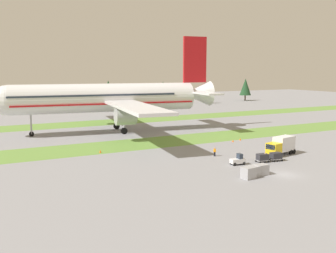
{
  "coord_description": "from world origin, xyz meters",
  "views": [
    {
      "loc": [
        -44.09,
        -44.48,
        16.5
      ],
      "look_at": [
        -4.62,
        31.07,
        4.0
      ],
      "focal_mm": 41.62,
      "sensor_mm": 36.0,
      "label": 1
    }
  ],
  "objects_px": {
    "catering_truck": "(281,145)",
    "uld_container_1": "(248,173)",
    "cargo_dolly_lead": "(262,157)",
    "cargo_dolly_second": "(276,156)",
    "ground_crew_loader": "(265,157)",
    "uld_container_0": "(252,171)",
    "uld_container_2": "(261,170)",
    "taxiway_marker_2": "(240,139)",
    "airliner": "(110,98)",
    "baggage_tug": "(238,160)",
    "ground_crew_marshaller": "(215,151)",
    "taxiway_marker_0": "(233,141)",
    "taxiway_marker_1": "(100,151)"
  },
  "relations": [
    {
      "from": "ground_crew_loader",
      "to": "uld_container_0",
      "type": "bearing_deg",
      "value": 163.0
    },
    {
      "from": "ground_crew_marshaller",
      "to": "taxiway_marker_2",
      "type": "height_order",
      "value": "ground_crew_marshaller"
    },
    {
      "from": "uld_container_2",
      "to": "taxiway_marker_2",
      "type": "bearing_deg",
      "value": 58.15
    },
    {
      "from": "uld_container_2",
      "to": "baggage_tug",
      "type": "bearing_deg",
      "value": 83.24
    },
    {
      "from": "uld_container_0",
      "to": "taxiway_marker_0",
      "type": "height_order",
      "value": "uld_container_0"
    },
    {
      "from": "cargo_dolly_second",
      "to": "catering_truck",
      "type": "distance_m",
      "value": 5.62
    },
    {
      "from": "uld_container_0",
      "to": "taxiway_marker_1",
      "type": "height_order",
      "value": "uld_container_0"
    },
    {
      "from": "uld_container_0",
      "to": "taxiway_marker_2",
      "type": "xyz_separation_m",
      "value": [
        17.83,
        25.84,
        -0.53
      ]
    },
    {
      "from": "ground_crew_marshaller",
      "to": "ground_crew_loader",
      "type": "height_order",
      "value": "same"
    },
    {
      "from": "baggage_tug",
      "to": "ground_crew_marshaller",
      "type": "xyz_separation_m",
      "value": [
        0.22,
        7.52,
        0.13
      ]
    },
    {
      "from": "airliner",
      "to": "cargo_dolly_second",
      "type": "xyz_separation_m",
      "value": [
        15.76,
        -45.53,
        -8.27
      ]
    },
    {
      "from": "uld_container_2",
      "to": "taxiway_marker_2",
      "type": "relative_size",
      "value": 3.54
    },
    {
      "from": "baggage_tug",
      "to": "uld_container_1",
      "type": "xyz_separation_m",
      "value": [
        -3.95,
        -7.68,
        0.07
      ]
    },
    {
      "from": "catering_truck",
      "to": "uld_container_2",
      "type": "bearing_deg",
      "value": 112.6
    },
    {
      "from": "uld_container_0",
      "to": "ground_crew_loader",
      "type": "bearing_deg",
      "value": 37.85
    },
    {
      "from": "airliner",
      "to": "taxiway_marker_2",
      "type": "xyz_separation_m",
      "value": [
        23.02,
        -25.88,
        -8.9
      ]
    },
    {
      "from": "catering_truck",
      "to": "ground_crew_loader",
      "type": "bearing_deg",
      "value": 102.46
    },
    {
      "from": "airliner",
      "to": "baggage_tug",
      "type": "bearing_deg",
      "value": -162.36
    },
    {
      "from": "cargo_dolly_lead",
      "to": "taxiway_marker_0",
      "type": "xyz_separation_m",
      "value": [
        7.43,
        18.52,
        -0.65
      ]
    },
    {
      "from": "uld_container_0",
      "to": "uld_container_2",
      "type": "height_order",
      "value": "uld_container_2"
    },
    {
      "from": "catering_truck",
      "to": "uld_container_1",
      "type": "bearing_deg",
      "value": 108.94
    },
    {
      "from": "baggage_tug",
      "to": "uld_container_1",
      "type": "relative_size",
      "value": 1.37
    },
    {
      "from": "airliner",
      "to": "uld_container_0",
      "type": "xyz_separation_m",
      "value": [
        5.19,
        -51.72,
        -8.38
      ]
    },
    {
      "from": "ground_crew_marshaller",
      "to": "uld_container_2",
      "type": "relative_size",
      "value": 0.87
    },
    {
      "from": "airliner",
      "to": "taxiway_marker_2",
      "type": "height_order",
      "value": "airliner"
    },
    {
      "from": "taxiway_marker_0",
      "to": "uld_container_0",
      "type": "bearing_deg",
      "value": -121.11
    },
    {
      "from": "baggage_tug",
      "to": "uld_container_1",
      "type": "distance_m",
      "value": 8.64
    },
    {
      "from": "ground_crew_marshaller",
      "to": "taxiway_marker_2",
      "type": "distance_m",
      "value": 18.68
    },
    {
      "from": "cargo_dolly_lead",
      "to": "cargo_dolly_second",
      "type": "height_order",
      "value": "same"
    },
    {
      "from": "uld_container_0",
      "to": "uld_container_1",
      "type": "distance_m",
      "value": 1.39
    },
    {
      "from": "airliner",
      "to": "ground_crew_marshaller",
      "type": "relative_size",
      "value": 41.26
    },
    {
      "from": "catering_truck",
      "to": "taxiway_marker_0",
      "type": "bearing_deg",
      "value": -13.51
    },
    {
      "from": "uld_container_2",
      "to": "taxiway_marker_2",
      "type": "distance_m",
      "value": 30.24
    },
    {
      "from": "ground_crew_marshaller",
      "to": "uld_container_0",
      "type": "distance_m",
      "value": 14.9
    },
    {
      "from": "airliner",
      "to": "taxiway_marker_2",
      "type": "distance_m",
      "value": 35.76
    },
    {
      "from": "baggage_tug",
      "to": "uld_container_2",
      "type": "relative_size",
      "value": 1.37
    },
    {
      "from": "cargo_dolly_second",
      "to": "cargo_dolly_lead",
      "type": "bearing_deg",
      "value": 90.0
    },
    {
      "from": "cargo_dolly_lead",
      "to": "taxiway_marker_2",
      "type": "height_order",
      "value": "cargo_dolly_lead"
    },
    {
      "from": "uld_container_0",
      "to": "uld_container_2",
      "type": "relative_size",
      "value": 1.0
    },
    {
      "from": "baggage_tug",
      "to": "taxiway_marker_0",
      "type": "xyz_separation_m",
      "value": [
        12.43,
        17.95,
        -0.55
      ]
    },
    {
      "from": "airliner",
      "to": "taxiway_marker_1",
      "type": "xyz_separation_m",
      "value": [
        -10.43,
        -23.95,
        -8.85
      ]
    },
    {
      "from": "uld_container_0",
      "to": "uld_container_2",
      "type": "bearing_deg",
      "value": 4.67
    },
    {
      "from": "cargo_dolly_lead",
      "to": "uld_container_0",
      "type": "xyz_separation_m",
      "value": [
        -7.68,
        -6.52,
        -0.11
      ]
    },
    {
      "from": "taxiway_marker_0",
      "to": "baggage_tug",
      "type": "bearing_deg",
      "value": -124.69
    },
    {
      "from": "cargo_dolly_lead",
      "to": "ground_crew_marshaller",
      "type": "xyz_separation_m",
      "value": [
        -4.77,
        8.09,
        0.03
      ]
    },
    {
      "from": "uld_container_0",
      "to": "uld_container_2",
      "type": "xyz_separation_m",
      "value": [
        1.87,
        0.15,
        0.03
      ]
    },
    {
      "from": "airliner",
      "to": "cargo_dolly_lead",
      "type": "bearing_deg",
      "value": -156.48
    },
    {
      "from": "ground_crew_marshaller",
      "to": "taxiway_marker_0",
      "type": "relative_size",
      "value": 3.25
    },
    {
      "from": "airliner",
      "to": "catering_truck",
      "type": "xyz_separation_m",
      "value": [
        20.16,
        -42.19,
        -7.23
      ]
    },
    {
      "from": "taxiway_marker_0",
      "to": "ground_crew_marshaller",
      "type": "bearing_deg",
      "value": -139.48
    }
  ]
}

